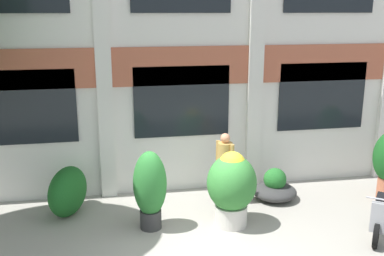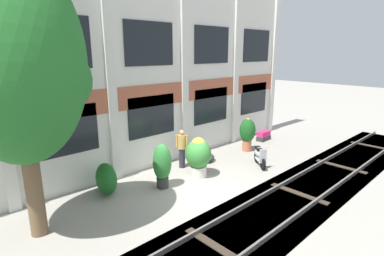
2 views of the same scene
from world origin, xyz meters
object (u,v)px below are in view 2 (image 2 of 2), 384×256
Objects in this scene: potted_plant_square_trough at (264,136)px; potted_plant_fluted_column at (247,132)px; potted_plant_glazed_jar at (162,164)px; scooter_near_curb at (259,156)px; topiary_hedge at (106,179)px; broadleaf_tree at (16,65)px; resident_by_doorway at (182,147)px; potted_plant_stone_basin at (198,155)px; potted_plant_wide_bowl at (203,155)px.

potted_plant_fluted_column is at bearing -167.75° from potted_plant_square_trough.
scooter_near_curb is at bearing -14.76° from potted_plant_glazed_jar.
scooter_near_curb is 6.51m from topiary_hedge.
broadleaf_tree is 9.68m from scooter_near_curb.
scooter_near_curb is 0.68× the size of resident_by_doorway.
potted_plant_stone_basin is 2.98m from scooter_near_curb.
resident_by_doorway is (-1.22, 0.04, 0.63)m from potted_plant_wide_bowl.
broadleaf_tree reaches higher than scooter_near_curb.
potted_plant_wide_bowl is at bearing 7.18° from broadleaf_tree.
potted_plant_wide_bowl is (1.38, 1.11, -0.63)m from potted_plant_stone_basin.
potted_plant_glazed_jar is 2.02m from topiary_hedge.
potted_plant_fluted_column reaches higher than potted_plant_wide_bowl.
potted_plant_stone_basin reaches higher than potted_plant_square_trough.
resident_by_doorway reaches higher than potted_plant_square_trough.
potted_plant_glazed_jar is 3.25m from potted_plant_wide_bowl.
scooter_near_curb is (4.43, -1.17, -0.49)m from potted_plant_glazed_jar.
potted_plant_stone_basin is at bearing -141.18° from potted_plant_wide_bowl.
potted_plant_fluted_column is 1.00× the size of resident_by_doorway.
potted_plant_stone_basin is 1.78× the size of potted_plant_square_trough.
resident_by_doorway reaches higher than potted_plant_wide_bowl.
resident_by_doorway is at bearing 9.00° from broadleaf_tree.
broadleaf_tree is at bearing 178.15° from potted_plant_stone_basin.
potted_plant_fluted_column reaches higher than scooter_near_curb.
broadleaf_tree is at bearing -175.88° from potted_plant_square_trough.
potted_plant_stone_basin is 1.17× the size of topiary_hedge.
potted_plant_square_trough is 4.00m from scooter_near_curb.
potted_plant_fluted_column is at bearing -179.50° from scooter_near_curb.
potted_plant_glazed_jar is at bearing -162.90° from potted_plant_wide_bowl.
potted_plant_fluted_column is 2.38m from potted_plant_square_trough.
broadleaf_tree is at bearing -177.73° from potted_plant_fluted_column.
scooter_near_curb is at bearing 107.13° from resident_by_doorway.
topiary_hedge is (-1.71, 1.00, -0.39)m from potted_plant_glazed_jar.
potted_plant_wide_bowl is at bearing 168.59° from potted_plant_fluted_column.
topiary_hedge is (-3.53, 0.02, -0.36)m from resident_by_doorway.
potted_plant_fluted_column is 1.46× the size of scooter_near_curb.
scooter_near_curb reaches higher than potted_plant_wide_bowl.
scooter_near_curb is at bearing -56.51° from potted_plant_wide_bowl.
broadleaf_tree reaches higher than resident_by_doorway.
resident_by_doorway is (0.15, 1.15, 0.00)m from potted_plant_stone_basin.
potted_plant_glazed_jar is 1.84× the size of potted_plant_square_trough.
scooter_near_curb is (1.39, -2.10, 0.17)m from potted_plant_wide_bowl.
potted_plant_fluted_column reaches higher than potted_plant_square_trough.
scooter_near_curb is 0.83× the size of topiary_hedge.
broadleaf_tree is 4.85m from topiary_hedge.
resident_by_doorway is (-3.83, 0.57, -0.10)m from potted_plant_fluted_column.
potted_plant_glazed_jar is 1.67m from potted_plant_stone_basin.
potted_plant_square_trough is at bearing 12.25° from potted_plant_fluted_column.
broadleaf_tree is 6.34× the size of scooter_near_curb.
potted_plant_glazed_jar is 7.93m from potted_plant_square_trough.
resident_by_doorway reaches higher than potted_plant_glazed_jar.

